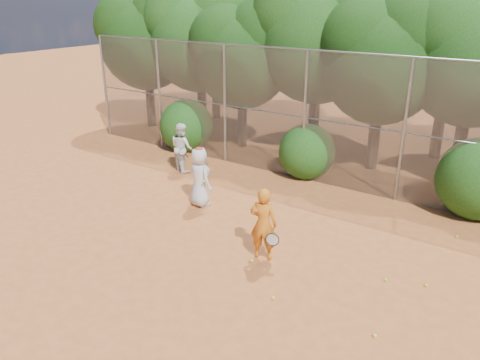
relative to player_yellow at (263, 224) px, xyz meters
The scene contains 24 objects.
ground 1.54m from the player_yellow, 112.97° to the right, with size 80.00×80.00×0.00m, color #A95626.
fence_back 5.00m from the player_yellow, 97.41° to the left, with size 20.05×0.09×4.03m.
tree_0 12.47m from the player_yellow, 145.47° to the left, with size 4.38×3.81×6.00m.
tree_1 10.98m from the player_yellow, 135.38° to the left, with size 4.64×4.03×6.35m.
tree_2 8.73m from the player_yellow, 126.72° to the left, with size 3.99×3.47×5.47m.
tree_3 8.78m from the player_yellow, 107.71° to the left, with size 4.89×4.26×6.70m.
tree_4 7.62m from the player_yellow, 89.61° to the left, with size 4.19×3.64×5.73m.
tree_5 8.85m from the player_yellow, 71.98° to the left, with size 4.51×3.92×6.17m.
tree_9 13.29m from the player_yellow, 131.19° to the left, with size 4.83×4.20×6.62m.
tree_10 11.10m from the player_yellow, 109.25° to the left, with size 5.15×4.48×7.06m.
tree_11 10.14m from the player_yellow, 80.66° to the left, with size 4.64×4.03×6.35m.
bush_0 8.27m from the player_yellow, 141.87° to the left, with size 2.00×2.00×2.00m, color #164110.
bush_1 5.32m from the player_yellow, 106.43° to the left, with size 1.80×1.80×1.80m, color #164110.
bush_2 6.19m from the player_yellow, 55.62° to the left, with size 2.20×2.20×2.20m, color #164110.
player_yellow is the anchor object (origin of this frame).
player_teen 3.24m from the player_yellow, 154.06° to the left, with size 0.94×0.76×1.69m.
player_white 6.06m from the player_yellow, 147.77° to the left, with size 0.95×0.85×1.62m.
ball_0 2.78m from the player_yellow, 13.35° to the left, with size 0.07×0.07×0.07m, color #C1E82A.
ball_1 3.54m from the player_yellow, 14.88° to the left, with size 0.07×0.07×0.07m, color #C1E82A.
ball_2 1.76m from the player_yellow, 51.12° to the right, with size 0.07×0.07×0.07m, color #C1E82A.
ball_3 3.30m from the player_yellow, 21.28° to the right, with size 0.07×0.07×0.07m, color #C1E82A.
ball_4 0.87m from the player_yellow, 106.52° to the right, with size 0.07×0.07×0.07m, color #C1E82A.
ball_5 4.89m from the player_yellow, 44.80° to the left, with size 0.07×0.07×0.07m, color #C1E82A.
ball_6 2.94m from the player_yellow, 119.66° to the left, with size 0.07×0.07×0.07m, color #C1E82A.
Camera 1 is at (5.20, -6.62, 5.52)m, focal length 35.00 mm.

